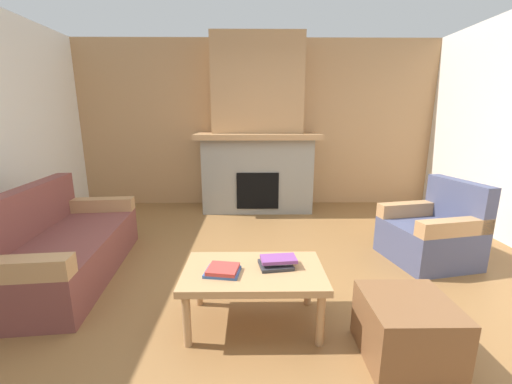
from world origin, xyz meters
TOP-DOWN VIEW (x-y plane):
  - ground at (0.00, 0.00)m, footprint 9.00×9.00m
  - wall_back_wood_panel at (0.00, 3.00)m, footprint 6.00×0.12m
  - fireplace at (0.00, 2.62)m, footprint 1.90×0.82m
  - couch at (-1.90, 0.31)m, footprint 1.02×1.88m
  - armchair at (1.81, 0.62)m, footprint 0.90×0.90m
  - coffee_table at (-0.07, -0.43)m, footprint 1.00×0.60m
  - ottoman at (0.88, -0.79)m, footprint 0.52×0.52m
  - book_stack_near_edge at (-0.29, -0.48)m, footprint 0.26×0.22m
  - book_stack_center at (0.10, -0.37)m, footprint 0.28×0.23m

SIDE VIEW (x-z plane):
  - ground at x=0.00m, z-range 0.00..0.00m
  - ottoman at x=0.88m, z-range 0.00..0.40m
  - couch at x=-1.90m, z-range -0.14..0.71m
  - armchair at x=1.81m, z-range -0.13..0.72m
  - coffee_table at x=-0.07m, z-range 0.16..0.59m
  - book_stack_near_edge at x=-0.29m, z-range 0.43..0.48m
  - book_stack_center at x=0.10m, z-range 0.43..0.50m
  - fireplace at x=0.00m, z-range -0.19..2.51m
  - wall_back_wood_panel at x=0.00m, z-range 0.00..2.70m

